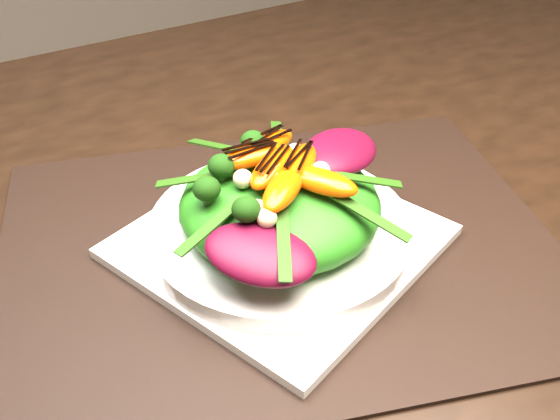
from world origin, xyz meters
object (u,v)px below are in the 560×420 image
plate_base (280,241)px  lettuce_mound (280,205)px  dining_table (245,183)px  placemat (280,247)px  salad_bowl (280,230)px  orange_segment (269,160)px

plate_base → lettuce_mound: (-0.00, 0.00, 0.04)m
dining_table → lettuce_mound: size_ratio=8.28×
placemat → salad_bowl: bearing=0.0°
dining_table → lettuce_mound: (-0.04, -0.14, 0.07)m
plate_base → lettuce_mound: bearing=180.0°
salad_bowl → plate_base: bearing=0.0°
placemat → salad_bowl: salad_bowl is taller
orange_segment → placemat: bearing=-87.2°
plate_base → salad_bowl: 0.01m
dining_table → lettuce_mound: 0.17m
lettuce_mound → dining_table: bearing=76.2°
plate_base → orange_segment: orange_segment is taller
orange_segment → plate_base: bearing=-87.2°
dining_table → plate_base: size_ratio=6.09×
placemat → lettuce_mound: (-0.00, 0.00, 0.05)m
dining_table → placemat: (-0.04, -0.14, 0.02)m
orange_segment → lettuce_mound: bearing=-87.2°
placemat → lettuce_mound: bearing=180.0°
placemat → lettuce_mound: 0.05m
placemat → orange_segment: size_ratio=7.92×
plate_base → lettuce_mound: 0.04m
lettuce_mound → orange_segment: orange_segment is taller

